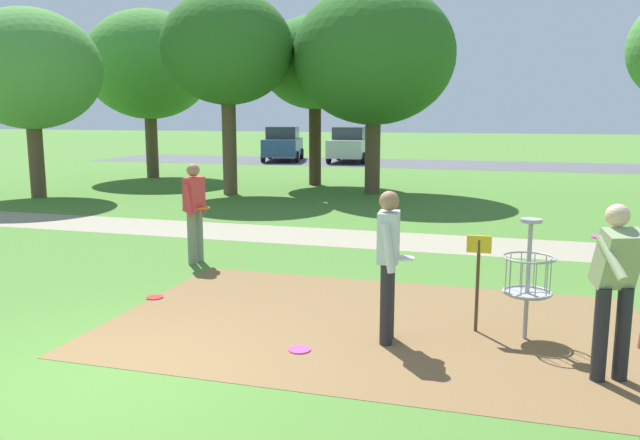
% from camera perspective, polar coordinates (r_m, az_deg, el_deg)
% --- Properties ---
extents(ground_plane, '(160.00, 160.00, 0.00)m').
position_cam_1_polar(ground_plane, '(6.59, -19.58, -13.61)').
color(ground_plane, '#47752D').
extents(dirt_tee_pad, '(6.36, 4.04, 0.01)m').
position_cam_1_polar(dirt_tee_pad, '(7.75, 4.87, -9.47)').
color(dirt_tee_pad, brown).
rests_on(dirt_tee_pad, ground).
extents(disc_golf_basket, '(0.98, 0.58, 1.39)m').
position_cam_1_polar(disc_golf_basket, '(7.45, 17.90, -4.68)').
color(disc_golf_basket, '#9E9EA3').
rests_on(disc_golf_basket, ground).
extents(player_foreground_watching, '(0.42, 0.48, 1.71)m').
position_cam_1_polar(player_foreground_watching, '(10.85, -11.32, 1.14)').
color(player_foreground_watching, slate).
rests_on(player_foreground_watching, ground).
extents(player_throwing, '(0.41, 0.48, 1.71)m').
position_cam_1_polar(player_throwing, '(6.98, 6.23, -3.41)').
color(player_throwing, '#232328').
rests_on(player_throwing, ground).
extents(player_waiting_right, '(0.47, 1.17, 1.71)m').
position_cam_1_polar(player_waiting_right, '(6.56, 25.22, -4.99)').
color(player_waiting_right, '#232328').
rests_on(player_waiting_right, ground).
extents(frisbee_by_tee, '(0.23, 0.23, 0.02)m').
position_cam_1_polar(frisbee_by_tee, '(9.10, -14.77, -6.81)').
color(frisbee_by_tee, red).
rests_on(frisbee_by_tee, ground).
extents(frisbee_mid_grass, '(0.24, 0.24, 0.02)m').
position_cam_1_polar(frisbee_mid_grass, '(6.95, -1.88, -11.69)').
color(frisbee_mid_grass, '#E53D99').
rests_on(frisbee_mid_grass, ground).
extents(tree_near_left, '(3.79, 3.79, 5.90)m').
position_cam_1_polar(tree_near_left, '(22.60, -0.46, 14.01)').
color(tree_near_left, '#422D1E').
rests_on(tree_near_left, ground).
extents(tree_near_right, '(4.06, 4.06, 6.25)m').
position_cam_1_polar(tree_near_right, '(20.14, -8.43, 15.11)').
color(tree_near_right, brown).
rests_on(tree_near_right, ground).
extents(tree_mid_left, '(5.04, 5.04, 6.46)m').
position_cam_1_polar(tree_mid_left, '(20.17, 4.92, 14.63)').
color(tree_mid_left, brown).
rests_on(tree_mid_left, ground).
extents(tree_mid_right, '(4.18, 4.18, 5.62)m').
position_cam_1_polar(tree_mid_right, '(21.04, -24.86, 12.28)').
color(tree_mid_right, brown).
rests_on(tree_mid_right, ground).
extents(tree_far_center, '(4.94, 4.94, 6.52)m').
position_cam_1_polar(tree_far_center, '(26.13, -15.32, 13.40)').
color(tree_far_center, brown).
rests_on(tree_far_center, ground).
extents(parking_lot_strip, '(36.00, 6.00, 0.01)m').
position_cam_1_polar(parking_lot_strip, '(32.57, 9.86, 5.04)').
color(parking_lot_strip, '#4C4C51').
rests_on(parking_lot_strip, ground).
extents(parked_car_leftmost, '(2.69, 4.49, 1.84)m').
position_cam_1_polar(parked_car_leftmost, '(34.35, -3.38, 6.93)').
color(parked_car_leftmost, '#2D4784').
rests_on(parked_car_leftmost, ground).
extents(parked_car_center_left, '(2.16, 4.30, 1.84)m').
position_cam_1_polar(parked_car_center_left, '(33.45, 2.79, 6.87)').
color(parked_car_center_left, '#B2B7BC').
rests_on(parked_car_center_left, ground).
extents(gravel_path, '(40.00, 1.85, 0.00)m').
position_cam_1_polar(gravel_path, '(13.13, -0.18, -1.49)').
color(gravel_path, gray).
rests_on(gravel_path, ground).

